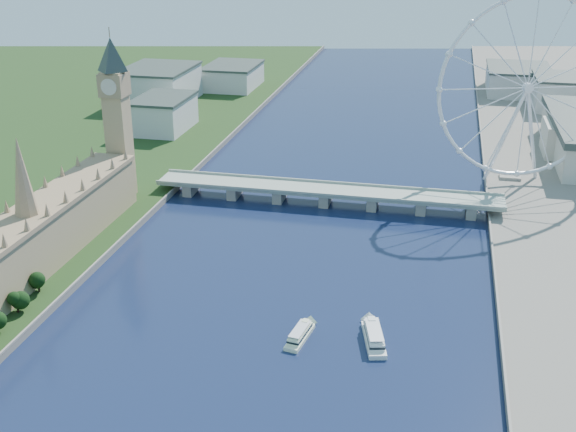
% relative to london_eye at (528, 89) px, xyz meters
% --- Properties ---
extents(parliament_range, '(24.00, 200.00, 70.00)m').
position_rel_london_eye_xyz_m(parliament_range, '(-247.98, -185.08, -49.04)').
color(parliament_range, tan).
rests_on(parliament_range, ground).
extents(big_ben, '(20.02, 20.02, 110.00)m').
position_rel_london_eye_xyz_m(big_ben, '(-247.98, -77.08, -0.95)').
color(big_ben, tan).
rests_on(big_ben, ground).
extents(westminster_bridge, '(220.00, 22.00, 9.50)m').
position_rel_london_eye_xyz_m(westminster_bridge, '(-119.98, -55.08, -60.89)').
color(westminster_bridge, gray).
rests_on(westminster_bridge, ground).
extents(london_eye, '(113.60, 39.12, 124.30)m').
position_rel_london_eye_xyz_m(london_eye, '(0.00, 0.00, 0.00)').
color(london_eye, silver).
rests_on(london_eye, ground).
extents(city_skyline, '(505.00, 280.00, 32.00)m').
position_rel_london_eye_xyz_m(city_skyline, '(-80.75, 205.00, -50.56)').
color(city_skyline, beige).
rests_on(city_skyline, ground).
extents(tour_boat_near, '(10.59, 26.65, 5.69)m').
position_rel_london_eye_xyz_m(tour_boat_near, '(-104.17, -215.99, -67.52)').
color(tour_boat_near, '#E1EAC3').
rests_on(tour_boat_near, ground).
extents(tour_boat_far, '(15.05, 31.96, 6.85)m').
position_rel_london_eye_xyz_m(tour_boat_far, '(-72.64, -211.53, -67.52)').
color(tour_boat_far, silver).
rests_on(tour_boat_far, ground).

